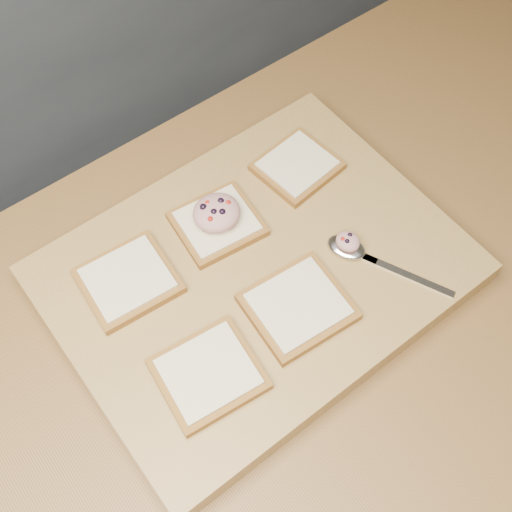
{
  "coord_description": "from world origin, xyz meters",
  "views": [
    {
      "loc": [
        -0.11,
        -0.29,
        1.72
      ],
      "look_at": [
        0.16,
        0.06,
        0.97
      ],
      "focal_mm": 45.0,
      "sensor_mm": 36.0,
      "label": 1
    }
  ],
  "objects_px": {
    "tuna_salad_dollop": "(216,212)",
    "cutting_board": "(256,274)",
    "bread_far_center": "(217,223)",
    "spoon": "(355,251)"
  },
  "relations": [
    {
      "from": "cutting_board",
      "to": "bread_far_center",
      "type": "xyz_separation_m",
      "value": [
        -0.0,
        0.09,
        0.03
      ]
    },
    {
      "from": "cutting_board",
      "to": "bread_far_center",
      "type": "distance_m",
      "value": 0.09
    },
    {
      "from": "cutting_board",
      "to": "tuna_salad_dollop",
      "type": "height_order",
      "value": "tuna_salad_dollop"
    },
    {
      "from": "bread_far_center",
      "to": "spoon",
      "type": "distance_m",
      "value": 0.2
    },
    {
      "from": "tuna_salad_dollop",
      "to": "cutting_board",
      "type": "bearing_deg",
      "value": -88.52
    },
    {
      "from": "cutting_board",
      "to": "spoon",
      "type": "height_order",
      "value": "spoon"
    },
    {
      "from": "cutting_board",
      "to": "bread_far_center",
      "type": "relative_size",
      "value": 4.38
    },
    {
      "from": "spoon",
      "to": "tuna_salad_dollop",
      "type": "bearing_deg",
      "value": 128.78
    },
    {
      "from": "cutting_board",
      "to": "spoon",
      "type": "bearing_deg",
      "value": -28.89
    },
    {
      "from": "tuna_salad_dollop",
      "to": "spoon",
      "type": "xyz_separation_m",
      "value": [
        0.13,
        -0.16,
        -0.03
      ]
    }
  ]
}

